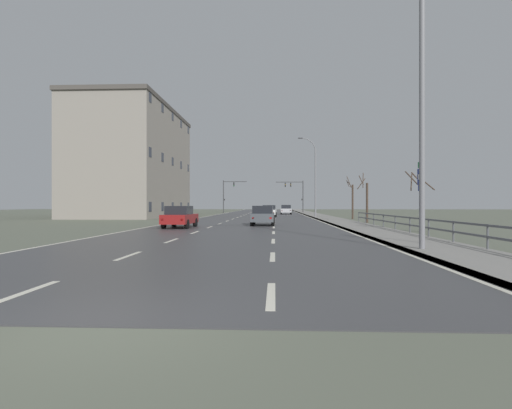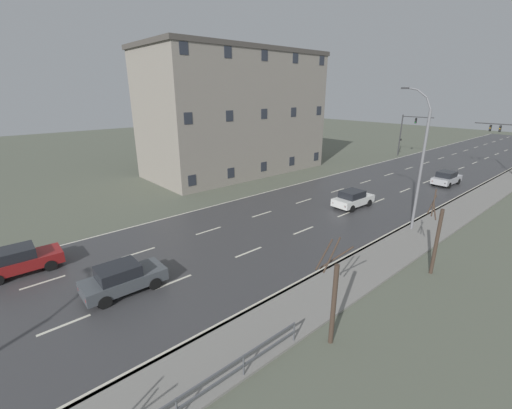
# 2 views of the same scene
# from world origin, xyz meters

# --- Properties ---
(ground_plane) EXTENTS (160.00, 160.00, 0.12)m
(ground_plane) POSITION_xyz_m (0.00, 48.00, -0.06)
(ground_plane) COLOR #5B6051
(road_asphalt_strip) EXTENTS (14.00, 120.00, 0.03)m
(road_asphalt_strip) POSITION_xyz_m (0.00, 60.00, 0.01)
(road_asphalt_strip) COLOR #3D3D3F
(road_asphalt_strip) RESTS_ON ground
(sidewalk_right) EXTENTS (3.00, 120.00, 0.12)m
(sidewalk_right) POSITION_xyz_m (8.43, 60.00, 0.06)
(sidewalk_right) COLOR gray
(sidewalk_right) RESTS_ON ground
(street_lamp_midground) EXTENTS (2.30, 0.24, 10.24)m
(street_lamp_midground) POSITION_xyz_m (7.46, 46.04, 5.03)
(street_lamp_midground) COLOR slate
(street_lamp_midground) RESTS_ON ground
(traffic_signal_right) EXTENTS (5.39, 0.36, 6.27)m
(traffic_signal_right) POSITION_xyz_m (6.59, 73.03, 4.32)
(traffic_signal_right) COLOR #38383A
(traffic_signal_right) RESTS_ON ground
(traffic_signal_left) EXTENTS (4.77, 0.36, 6.47)m
(traffic_signal_left) POSITION_xyz_m (-7.10, 74.62, 4.20)
(traffic_signal_left) COLOR #38383A
(traffic_signal_left) RESTS_ON ground
(car_distant) EXTENTS (1.98, 4.17, 1.57)m
(car_distant) POSITION_xyz_m (1.68, 47.18, 0.80)
(car_distant) COLOR silver
(car_distant) RESTS_ON ground
(car_near_right) EXTENTS (1.89, 4.13, 1.57)m
(car_near_right) POSITION_xyz_m (1.46, 26.64, 0.80)
(car_near_right) COLOR #474C51
(car_near_right) RESTS_ON ground
(car_far_left) EXTENTS (1.93, 4.15, 1.57)m
(car_far_left) POSITION_xyz_m (-4.37, 22.94, 0.80)
(car_far_left) COLOR maroon
(car_far_left) RESTS_ON ground
(car_near_left) EXTENTS (1.90, 4.13, 1.57)m
(car_near_left) POSITION_xyz_m (4.28, 61.50, 0.80)
(car_near_left) COLOR #B7B7BC
(car_near_left) RESTS_ON ground
(brick_building) EXTENTS (10.76, 22.48, 14.68)m
(brick_building) POSITION_xyz_m (-16.74, 48.38, 7.35)
(brick_building) COLOR gray
(brick_building) RESTS_ON ground
(bare_tree_mid) EXTENTS (1.00, 1.68, 4.60)m
(bare_tree_mid) POSITION_xyz_m (10.79, 31.73, 2.09)
(bare_tree_mid) COLOR #423328
(bare_tree_mid) RESTS_ON ground
(bare_tree_far) EXTENTS (0.75, 1.16, 4.89)m
(bare_tree_far) POSITION_xyz_m (11.20, 40.60, 2.20)
(bare_tree_far) COLOR #423328
(bare_tree_far) RESTS_ON ground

